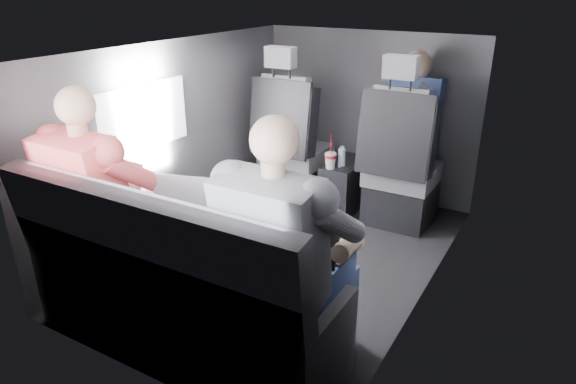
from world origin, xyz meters
The scene contains 20 objects.
floor centered at (0.00, 0.00, 0.00)m, with size 2.60×2.60×0.00m, color black.
ceiling centered at (0.00, 0.00, 1.35)m, with size 2.60×2.60×0.00m, color #B2B2AD.
panel_left centered at (-0.90, 0.00, 0.68)m, with size 0.02×2.60×1.35m, color #56565B.
panel_right centered at (0.90, 0.00, 0.68)m, with size 0.02×2.60×1.35m, color #56565B.
panel_front centered at (0.00, 1.30, 0.68)m, with size 1.80×0.02×1.35m, color #56565B.
panel_back centered at (0.00, -1.30, 0.68)m, with size 1.80×0.02×1.35m, color #56565B.
side_window centered at (-0.88, -0.30, 0.90)m, with size 0.02×0.75×0.42m, color white.
seatbelt centered at (0.45, 0.67, 0.80)m, with size 0.05×0.01×0.65m, color black.
front_seat_left centered at (-0.45, 0.84, 0.40)m, with size 0.52×0.58×1.26m.
front_seat_right centered at (0.45, 0.84, 0.40)m, with size 0.52×0.58×1.26m.
center_console centered at (0.00, 0.88, 0.20)m, with size 0.24×0.48×0.41m.
rear_bench centered at (0.00, -1.06, 0.31)m, with size 1.60×0.57×0.92m.
soda_cup centered at (-0.04, 0.69, 0.47)m, with size 0.09×0.09×0.26m.
water_bottle centered at (0.02, 0.77, 0.47)m, with size 0.06×0.06×0.16m.
laptop_white centered at (-0.56, -0.75, 0.64)m, with size 0.35×0.33×0.25m.
laptop_silver centered at (-0.06, -0.77, 0.64)m, with size 0.42×0.42×0.26m.
laptop_black centered at (0.59, -0.81, 0.63)m, with size 0.32×0.29×0.23m.
passenger_rear_left centered at (-0.52, -0.97, 0.64)m, with size 0.53×0.64×1.26m.
passenger_rear_right centered at (0.55, -0.97, 0.64)m, with size 0.53×0.64×1.26m.
passenger_front_right centered at (0.43, 1.10, 0.75)m, with size 0.40×0.40×0.82m.
Camera 1 is at (1.49, -2.60, 1.71)m, focal length 32.00 mm.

